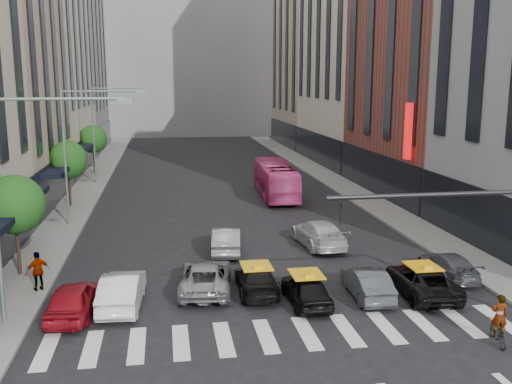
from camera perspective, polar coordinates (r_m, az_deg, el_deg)
name	(u,v)px	position (r m, az deg, el deg)	size (l,w,h in m)	color
ground	(301,352)	(21.16, 4.50, -15.69)	(160.00, 160.00, 0.00)	black
sidewalk_left	(82,196)	(49.73, -17.01, -0.38)	(3.00, 96.00, 0.15)	slate
sidewalk_right	(347,188)	(51.81, 9.06, 0.41)	(3.00, 96.00, 0.15)	slate
building_left_d	(69,40)	(84.44, -18.20, 14.23)	(8.00, 18.00, 30.00)	gray
building_right_b	(428,38)	(50.34, 16.78, 14.56)	(8.00, 18.00, 26.00)	brown
building_right_d	(311,50)	(86.21, 5.48, 13.97)	(8.00, 18.00, 28.00)	tan
building_far	(187,31)	(103.79, -6.89, 15.65)	(30.00, 10.00, 36.00)	gray
tree_near	(15,205)	(29.82, -22.99, -1.17)	(2.88, 2.88, 4.95)	black
tree_mid	(68,160)	(45.30, -18.30, 3.05)	(2.88, 2.88, 4.95)	black
tree_far	(93,139)	(61.05, -16.00, 5.11)	(2.88, 2.88, 4.95)	black
streetlamp_near	(19,178)	(23.28, -22.63, 1.29)	(5.38, 0.25, 9.00)	gray
streetlamp_mid	(79,137)	(38.89, -17.29, 5.23)	(5.38, 0.25, 9.00)	gray
streetlamp_far	(104,121)	(54.73, -15.00, 6.89)	(5.38, 0.25, 9.00)	gray
liberty_sign	(408,131)	(42.16, 14.98, 5.90)	(0.30, 0.70, 4.00)	red
car_red	(74,299)	(24.89, -17.78, -10.17)	(1.71, 4.24, 1.45)	maroon
car_white_front	(122,290)	(25.31, -13.23, -9.49)	(1.60, 4.58, 1.51)	silver
car_silver	(205,276)	(26.52, -5.08, -8.42)	(2.30, 4.98, 1.38)	gray
taxi_left	(256,279)	(26.24, 0.03, -8.74)	(1.75, 4.31, 1.25)	black
taxi_center	(306,289)	(25.06, 5.04, -9.66)	(1.57, 3.91, 1.33)	black
car_grey_mid	(367,283)	(26.19, 11.04, -8.89)	(1.42, 4.06, 1.34)	#3B3E42
taxi_right	(422,281)	(27.03, 16.25, -8.50)	(2.21, 4.79, 1.33)	black
car_grey_curb	(448,265)	(29.73, 18.64, -6.96)	(1.72, 4.24, 1.23)	#47484F
car_row2_left	(226,240)	(32.20, -2.99, -4.79)	(1.55, 4.44, 1.46)	#9D9EA2
car_row2_right	(318,233)	(33.57, 6.24, -4.12)	(2.14, 5.26, 1.53)	#BCBCBC
bus	(276,179)	(47.43, 1.97, 1.28)	(2.47, 10.55, 2.94)	#D73F83
motorcycle	(498,332)	(23.33, 23.03, -12.80)	(0.56, 1.61, 0.85)	black
rider	(501,300)	(22.87, 23.27, -9.93)	(0.60, 0.39, 1.64)	gray
pedestrian_far	(38,271)	(27.85, -20.95, -7.39)	(1.06, 0.44, 1.80)	gray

